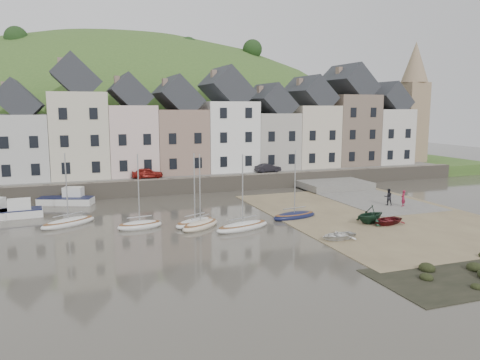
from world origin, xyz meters
name	(u,v)px	position (x,y,z in m)	size (l,w,h in m)	color
ground	(264,226)	(0.00, 0.00, 0.00)	(160.00, 160.00, 0.00)	#433F35
quay_land	(180,170)	(0.00, 32.00, 0.75)	(90.00, 30.00, 1.50)	#3D5F26
quay_street	(200,175)	(0.00, 20.50, 1.55)	(70.00, 7.00, 0.10)	slate
seawall	(208,184)	(0.00, 17.00, 0.90)	(70.00, 1.20, 1.80)	slate
beach	(375,215)	(11.00, 0.00, 0.03)	(18.00, 26.00, 0.06)	#746447
slipway	(362,197)	(15.00, 8.00, 0.06)	(8.00, 18.00, 0.12)	slate
hillside	(127,245)	(-5.00, 60.00, -17.99)	(134.40, 84.00, 84.00)	#3D5F26
townhouse_terrace	(206,126)	(1.76, 24.00, 7.32)	(61.05, 8.00, 13.93)	silver
church_spire	(413,99)	(34.55, 24.00, 11.06)	(4.00, 4.00, 18.00)	#997F60
sailboat_0	(68,222)	(-15.40, 5.70, 0.26)	(4.98, 3.81, 6.32)	silver
sailboat_1	(140,225)	(-9.90, 2.77, 0.27)	(3.91, 2.01, 6.32)	silver
sailboat_2	(200,225)	(-5.22, 1.13, 0.27)	(4.23, 3.61, 6.32)	beige
sailboat_3	(195,222)	(-5.45, 2.02, 0.27)	(4.20, 3.08, 6.32)	silver
sailboat_4	(243,226)	(-2.12, -0.48, 0.26)	(5.28, 2.95, 6.32)	silver
sailboat_5	(294,215)	(3.54, 1.54, 0.26)	(4.64, 2.26, 6.32)	#12173B
motorboat_1	(12,212)	(-20.12, 10.21, 0.58)	(5.56, 2.14, 1.70)	silver
motorboat_2	(68,199)	(-15.46, 15.03, 0.58)	(5.70, 3.55, 1.70)	silver
rowboat_white	(338,235)	(3.51, -5.79, 0.35)	(2.00, 2.80, 0.58)	white
rowboat_green	(370,214)	(8.67, -2.47, 0.84)	(2.56, 2.96, 1.56)	#163221
rowboat_red	(387,220)	(9.81, -3.19, 0.38)	(2.19, 3.06, 0.63)	maroon
person_red	(403,198)	(15.72, 2.10, 0.93)	(0.59, 0.39, 1.62)	maroon
person_dark	(388,197)	(14.67, 3.04, 0.96)	(0.81, 0.63, 1.67)	black
car_left	(147,173)	(-6.63, 19.50, 2.21)	(1.45, 3.59, 1.22)	maroon
car_right	(268,168)	(8.68, 19.50, 2.15)	(1.16, 3.32, 1.09)	black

